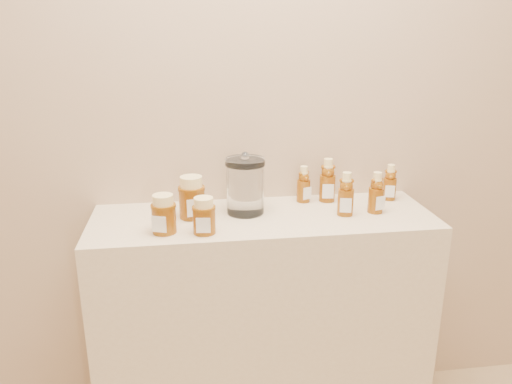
{
  "coord_description": "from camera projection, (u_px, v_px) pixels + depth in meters",
  "views": [
    {
      "loc": [
        -0.26,
        -0.06,
        1.53
      ],
      "look_at": [
        -0.03,
        1.52,
        1.0
      ],
      "focal_mm": 35.0,
      "sensor_mm": 36.0,
      "label": 1
    }
  ],
  "objects": [
    {
      "name": "honey_jar_front",
      "position": [
        204.0,
        215.0,
        1.59
      ],
      "size": [
        0.08,
        0.08,
        0.12
      ],
      "primitive_type": null,
      "rotation": [
        0.0,
        0.0,
        -0.13
      ],
      "color": "#6A3408",
      "rests_on": "display_table"
    },
    {
      "name": "wall_back",
      "position": [
        256.0,
        80.0,
        1.79
      ],
      "size": [
        3.5,
        0.02,
        2.7
      ],
      "primitive_type": "cube",
      "color": "tan",
      "rests_on": "ground"
    },
    {
      "name": "bear_bottle_front_left",
      "position": [
        346.0,
        191.0,
        1.73
      ],
      "size": [
        0.07,
        0.07,
        0.17
      ],
      "primitive_type": null,
      "rotation": [
        0.0,
        0.0,
        -0.28
      ],
      "color": "#6A3408",
      "rests_on": "display_table"
    },
    {
      "name": "bear_bottle_back_left",
      "position": [
        304.0,
        182.0,
        1.87
      ],
      "size": [
        0.07,
        0.07,
        0.16
      ],
      "primitive_type": null,
      "rotation": [
        0.0,
        0.0,
        0.37
      ],
      "color": "#6A3408",
      "rests_on": "display_table"
    },
    {
      "name": "bear_bottle_back_mid",
      "position": [
        328.0,
        177.0,
        1.87
      ],
      "size": [
        0.07,
        0.07,
        0.19
      ],
      "primitive_type": null,
      "rotation": [
        0.0,
        0.0,
        -0.17
      ],
      "color": "#6A3408",
      "rests_on": "display_table"
    },
    {
      "name": "bear_bottle_back_right",
      "position": [
        390.0,
        180.0,
        1.9
      ],
      "size": [
        0.07,
        0.07,
        0.16
      ],
      "primitive_type": null,
      "rotation": [
        0.0,
        0.0,
        -0.31
      ],
      "color": "#6A3408",
      "rests_on": "display_table"
    },
    {
      "name": "honey_jar_back",
      "position": [
        192.0,
        197.0,
        1.71
      ],
      "size": [
        0.11,
        0.11,
        0.15
      ],
      "primitive_type": null,
      "rotation": [
        0.0,
        0.0,
        0.21
      ],
      "color": "#6A3408",
      "rests_on": "display_table"
    },
    {
      "name": "honey_jar_left",
      "position": [
        164.0,
        214.0,
        1.59
      ],
      "size": [
        0.11,
        0.11,
        0.13
      ],
      "primitive_type": null,
      "rotation": [
        0.0,
        0.0,
        -0.37
      ],
      "color": "#6A3408",
      "rests_on": "display_table"
    },
    {
      "name": "glass_canister",
      "position": [
        245.0,
        184.0,
        1.75
      ],
      "size": [
        0.18,
        0.18,
        0.22
      ],
      "primitive_type": null,
      "rotation": [
        0.0,
        0.0,
        -0.32
      ],
      "color": "white",
      "rests_on": "display_table"
    },
    {
      "name": "bear_bottle_front_right",
      "position": [
        376.0,
        190.0,
        1.76
      ],
      "size": [
        0.07,
        0.07,
        0.17
      ],
      "primitive_type": null,
      "rotation": [
        0.0,
        0.0,
        0.28
      ],
      "color": "#6A3408",
      "rests_on": "display_table"
    },
    {
      "name": "display_table",
      "position": [
        263.0,
        327.0,
        1.89
      ],
      "size": [
        1.2,
        0.4,
        0.9
      ],
      "primitive_type": "cube",
      "color": "beige",
      "rests_on": "ground"
    }
  ]
}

